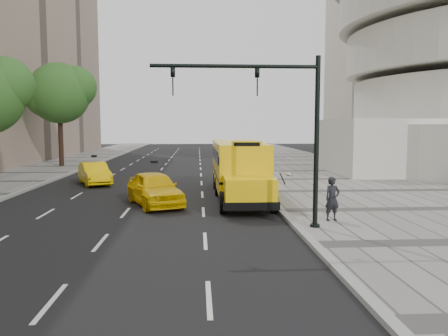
{
  "coord_description": "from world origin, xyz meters",
  "views": [
    {
      "loc": [
        2.27,
        -24.52,
        3.89
      ],
      "look_at": [
        3.5,
        -4.0,
        1.9
      ],
      "focal_mm": 35.0,
      "sensor_mm": 36.0,
      "label": 1
    }
  ],
  "objects": [
    {
      "name": "taxi_near",
      "position": [
        0.13,
        -3.15,
        0.83
      ],
      "size": [
        3.58,
        5.25,
        1.66
      ],
      "primitive_type": "imported",
      "rotation": [
        0.0,
        0.0,
        0.37
      ],
      "color": "#EFBE03",
      "rests_on": "ground"
    },
    {
      "name": "school_bus",
      "position": [
        4.5,
        -0.56,
        1.76
      ],
      "size": [
        2.96,
        11.56,
        3.19
      ],
      "color": "yellow",
      "rests_on": "ground"
    },
    {
      "name": "traffic_signal",
      "position": [
        5.19,
        -8.82,
        4.09
      ],
      "size": [
        6.18,
        0.36,
        6.4
      ],
      "color": "black",
      "rests_on": "ground"
    },
    {
      "name": "curb_far",
      "position": [
        -8.0,
        0.0,
        0.07
      ],
      "size": [
        0.3,
        140.0,
        0.15
      ],
      "primitive_type": "cube",
      "color": "gray",
      "rests_on": "ground"
    },
    {
      "name": "taxi_far",
      "position": [
        -4.62,
        4.83,
        0.73
      ],
      "size": [
        3.14,
        4.68,
        1.46
      ],
      "primitive_type": "imported",
      "rotation": [
        0.0,
        0.0,
        0.4
      ],
      "color": "#EFBE03",
      "rests_on": "ground"
    },
    {
      "name": "curb_museum",
      "position": [
        6.0,
        0.0,
        0.07
      ],
      "size": [
        0.3,
        140.0,
        0.15
      ],
      "primitive_type": "cube",
      "color": "gray",
      "rests_on": "ground"
    },
    {
      "name": "sidewalk_museum",
      "position": [
        12.0,
        0.0,
        0.07
      ],
      "size": [
        12.0,
        140.0,
        0.15
      ],
      "primitive_type": "cube",
      "color": "gray",
      "rests_on": "ground"
    },
    {
      "name": "tree_c",
      "position": [
        -10.39,
        17.05,
        6.94
      ],
      "size": [
        6.27,
        5.58,
        9.68
      ],
      "color": "black",
      "rests_on": "ground"
    },
    {
      "name": "pedestrian",
      "position": [
        7.56,
        -7.8,
        1.02
      ],
      "size": [
        0.72,
        0.56,
        1.74
      ],
      "primitive_type": "imported",
      "rotation": [
        0.0,
        0.0,
        0.26
      ],
      "color": "black",
      "rests_on": "sidewalk_museum"
    },
    {
      "name": "ground",
      "position": [
        0.0,
        0.0,
        0.0
      ],
      "size": [
        140.0,
        140.0,
        0.0
      ],
      "primitive_type": "plane",
      "color": "black",
      "rests_on": "ground"
    }
  ]
}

